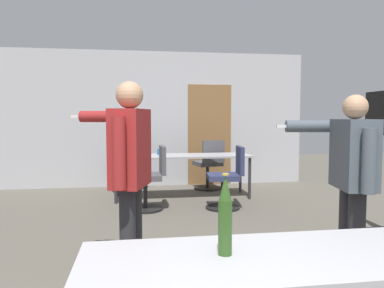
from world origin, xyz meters
The scene contains 11 objects.
back_wall centered at (0.03, 6.49, 1.34)m, with size 6.13×0.12×2.70m.
conference_table_near centered at (0.26, 0.55, 0.67)m, with size 1.91×0.66×0.74m.
conference_table_far centered at (0.38, 5.23, 0.68)m, with size 2.35×0.69×0.74m.
person_left_plaid centered at (-0.47, 2.03, 1.02)m, with size 0.72×0.78×1.68m.
person_center_tall centered at (1.45, 1.88, 0.94)m, with size 0.73×0.77×1.59m.
office_chair_side_rolled centered at (0.97, 4.37, 0.45)m, with size 0.57×0.52×0.95m.
office_chair_far_right centered at (-0.20, 4.47, 0.46)m, with size 0.56×0.52×0.96m.
office_chair_mid_tucked centered at (-0.53, 5.92, 0.44)m, with size 0.69×0.68×0.93m.
office_chair_far_left centered at (0.98, 5.86, 0.46)m, with size 0.56×0.61×0.96m.
beer_bottle centered at (0.00, 0.59, 0.92)m, with size 0.07×0.07×0.39m.
drink_cup centered at (-0.01, 5.33, 0.79)m, with size 0.07×0.07×0.10m.
Camera 1 is at (-0.42, -1.10, 1.39)m, focal length 35.00 mm.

